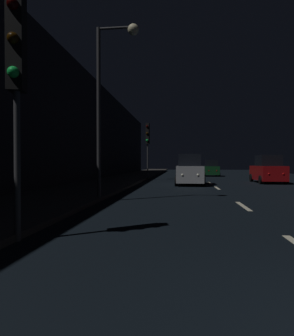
{
  "coord_description": "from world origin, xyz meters",
  "views": [
    {
      "loc": [
        -2.18,
        -2.3,
        1.53
      ],
      "look_at": [
        -4.59,
        18.23,
        1.18
      ],
      "focal_mm": 31.29,
      "sensor_mm": 36.0,
      "label": 1
    }
  ],
  "objects_px": {
    "car_distant_taillights": "(211,169)",
    "car_parked_right_far": "(268,170)",
    "car_approaching_headlights": "(189,171)",
    "traffic_light_near_left": "(16,61)",
    "streetlamp_overhead": "(110,85)",
    "traffic_light_far_left": "(148,138)"
  },
  "relations": [
    {
      "from": "traffic_light_near_left",
      "to": "car_distant_taillights",
      "type": "bearing_deg",
      "value": 155.15
    },
    {
      "from": "traffic_light_near_left",
      "to": "car_parked_right_far",
      "type": "height_order",
      "value": "traffic_light_near_left"
    },
    {
      "from": "streetlamp_overhead",
      "to": "car_parked_right_far",
      "type": "bearing_deg",
      "value": 52.11
    },
    {
      "from": "car_distant_taillights",
      "to": "streetlamp_overhead",
      "type": "bearing_deg",
      "value": 165.12
    },
    {
      "from": "traffic_light_near_left",
      "to": "car_distant_taillights",
      "type": "distance_m",
      "value": 30.58
    },
    {
      "from": "car_parked_right_far",
      "to": "traffic_light_near_left",
      "type": "bearing_deg",
      "value": 151.65
    },
    {
      "from": "streetlamp_overhead",
      "to": "car_approaching_headlights",
      "type": "height_order",
      "value": "streetlamp_overhead"
    },
    {
      "from": "traffic_light_near_left",
      "to": "streetlamp_overhead",
      "type": "xyz_separation_m",
      "value": [
        0.36,
        6.04,
        1.15
      ]
    },
    {
      "from": "traffic_light_near_left",
      "to": "car_approaching_headlights",
      "type": "xyz_separation_m",
      "value": [
        3.73,
        15.58,
        -2.51
      ]
    },
    {
      "from": "car_parked_right_far",
      "to": "streetlamp_overhead",
      "type": "bearing_deg",
      "value": 142.11
    },
    {
      "from": "car_distant_taillights",
      "to": "car_parked_right_far",
      "type": "bearing_deg",
      "value": -164.78
    },
    {
      "from": "car_approaching_headlights",
      "to": "car_parked_right_far",
      "type": "height_order",
      "value": "car_approaching_headlights"
    },
    {
      "from": "traffic_light_far_left",
      "to": "car_approaching_headlights",
      "type": "relative_size",
      "value": 1.21
    },
    {
      "from": "traffic_light_far_left",
      "to": "car_approaching_headlights",
      "type": "height_order",
      "value": "traffic_light_far_left"
    },
    {
      "from": "streetlamp_overhead",
      "to": "car_distant_taillights",
      "type": "height_order",
      "value": "streetlamp_overhead"
    },
    {
      "from": "car_distant_taillights",
      "to": "car_approaching_headlights",
      "type": "bearing_deg",
      "value": 168.3
    },
    {
      "from": "traffic_light_far_left",
      "to": "car_distant_taillights",
      "type": "distance_m",
      "value": 11.05
    },
    {
      "from": "streetlamp_overhead",
      "to": "car_approaching_headlights",
      "type": "xyz_separation_m",
      "value": [
        3.37,
        9.54,
        -3.66
      ]
    },
    {
      "from": "traffic_light_far_left",
      "to": "car_parked_right_far",
      "type": "height_order",
      "value": "traffic_light_far_left"
    },
    {
      "from": "streetlamp_overhead",
      "to": "car_approaching_headlights",
      "type": "relative_size",
      "value": 1.63
    },
    {
      "from": "traffic_light_far_left",
      "to": "traffic_light_near_left",
      "type": "xyz_separation_m",
      "value": [
        -0.09,
        -21.35,
        -0.3
      ]
    },
    {
      "from": "traffic_light_far_left",
      "to": "streetlamp_overhead",
      "type": "xyz_separation_m",
      "value": [
        0.27,
        -15.31,
        0.84
      ]
    }
  ]
}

